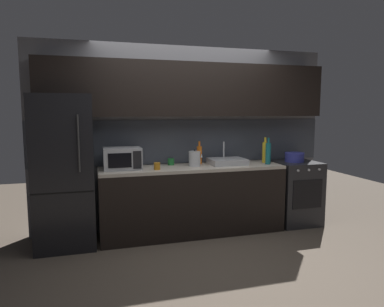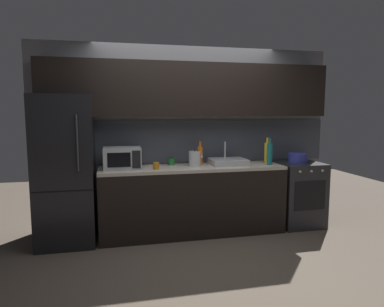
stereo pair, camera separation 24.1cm
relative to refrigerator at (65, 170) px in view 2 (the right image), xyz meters
name	(u,v)px [view 2 (the right image)]	position (x,y,z in m)	size (l,w,h in m)	color
ground_plane	(211,261)	(1.58, -0.90, -0.91)	(10.00, 10.00, 0.00)	#4C4238
back_wall	(188,116)	(1.58, 0.30, 0.64)	(4.15, 0.44, 2.50)	slate
counter_run	(193,200)	(1.58, 0.00, -0.46)	(2.41, 0.60, 0.90)	black
refrigerator	(65,170)	(0.00, 0.00, 0.00)	(0.68, 0.69, 1.81)	black
oven_range	(298,194)	(3.13, 0.00, -0.46)	(0.60, 0.62, 0.90)	#232326
microwave	(122,158)	(0.68, 0.02, 0.13)	(0.46, 0.35, 0.27)	#A8AAAF
sink_basin	(228,162)	(2.08, 0.03, 0.04)	(0.48, 0.38, 0.30)	#ADAFB5
kettle	(195,159)	(1.61, 0.00, 0.09)	(0.19, 0.15, 0.22)	#B7BABF
wine_bottle_teal	(270,154)	(2.62, -0.10, 0.15)	(0.07, 0.07, 0.36)	#19666B
wine_bottle_orange	(200,155)	(1.72, 0.16, 0.12)	(0.07, 0.07, 0.31)	orange
wine_bottle_yellow	(267,153)	(2.65, 0.04, 0.14)	(0.08, 0.08, 0.36)	gold
mug_amber	(156,166)	(1.09, -0.13, 0.04)	(0.08, 0.08, 0.09)	#B27019
mug_green	(171,162)	(1.33, 0.19, 0.04)	(0.09, 0.09, 0.09)	#1E6B2D
cooking_pot	(298,158)	(3.10, 0.00, 0.06)	(0.27, 0.27, 0.13)	#333899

